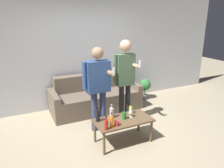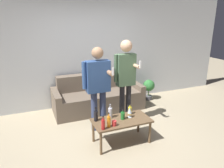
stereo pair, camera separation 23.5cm
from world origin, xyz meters
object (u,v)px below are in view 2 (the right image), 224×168
object	(u,v)px
couch	(98,97)
person_standing_left	(98,83)
bottle_orange	(103,124)
coffee_table	(122,122)
person_standing_right	(126,75)

from	to	relation	value
couch	person_standing_left	world-z (taller)	person_standing_left
bottle_orange	person_standing_left	distance (m)	0.94
coffee_table	person_standing_left	size ratio (longest dim) A/B	0.62
coffee_table	person_standing_right	size ratio (longest dim) A/B	0.58
coffee_table	person_standing_right	distance (m)	1.01
person_standing_left	person_standing_right	bearing A→B (deg)	2.53
couch	bottle_orange	world-z (taller)	couch
couch	coffee_table	size ratio (longest dim) A/B	2.08
person_standing_left	bottle_orange	bearing A→B (deg)	-103.24
coffee_table	person_standing_right	bearing A→B (deg)	59.98
coffee_table	person_standing_right	world-z (taller)	person_standing_right
coffee_table	bottle_orange	world-z (taller)	bottle_orange
bottle_orange	person_standing_right	xyz separation A→B (m)	(0.79, 0.84, 0.53)
bottle_orange	person_standing_right	bearing A→B (deg)	46.75
person_standing_left	person_standing_right	distance (m)	0.61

